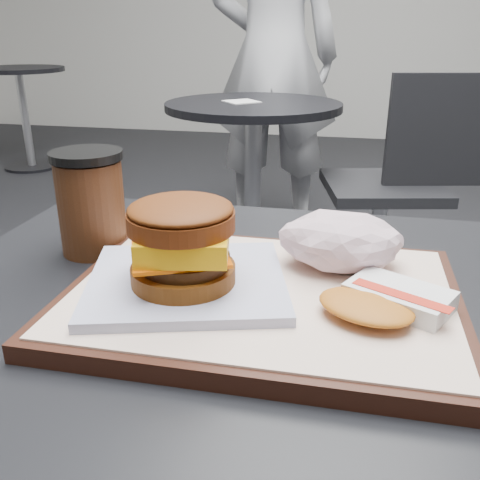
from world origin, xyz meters
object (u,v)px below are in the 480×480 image
customer_table (286,451)px  neighbor_table (253,152)px  crumpled_wrapper (341,241)px  breakfast_sandwich (184,252)px  neighbor_chair (402,175)px  hash_brown (384,301)px  coffee_cup (91,203)px  serving_tray (262,298)px  patron (273,56)px

customer_table → neighbor_table: bearing=102.0°
crumpled_wrapper → neighbor_table: 1.66m
breakfast_sandwich → neighbor_table: (-0.25, 1.68, -0.28)m
crumpled_wrapper → neighbor_chair: (0.19, 1.50, -0.31)m
hash_brown → crumpled_wrapper: (-0.04, 0.09, 0.02)m
customer_table → neighbor_table: (-0.35, 1.65, -0.03)m
breakfast_sandwich → coffee_cup: bearing=143.0°
hash_brown → neighbor_table: size_ratio=0.18×
serving_tray → neighbor_chair: neighbor_chair is taller
customer_table → hash_brown: bearing=-19.2°
breakfast_sandwich → neighbor_table: bearing=98.4°
serving_tray → patron: patron is taller
hash_brown → coffee_cup: coffee_cup is taller
breakfast_sandwich → coffee_cup: (-0.15, 0.11, 0.00)m
hash_brown → coffee_cup: size_ratio=1.08×
customer_table → crumpled_wrapper: 0.25m
neighbor_chair → customer_table: bearing=-98.6°
serving_tray → neighbor_chair: 1.62m
neighbor_chair → patron: size_ratio=0.49×
breakfast_sandwich → customer_table: bearing=14.2°
hash_brown → neighbor_chair: neighbor_chair is taller
coffee_cup → neighbor_chair: size_ratio=0.14×
neighbor_chair → patron: (-0.61, 0.73, 0.38)m
customer_table → breakfast_sandwich: breakfast_sandwich is taller
hash_brown → patron: (-0.46, 2.33, 0.09)m
breakfast_sandwich → crumpled_wrapper: 0.17m
serving_tray → crumpled_wrapper: size_ratio=2.97×
serving_tray → breakfast_sandwich: bearing=-166.5°
breakfast_sandwich → hash_brown: bearing=-1.2°
serving_tray → neighbor_chair: size_ratio=0.43×
serving_tray → breakfast_sandwich: (-0.07, -0.02, 0.05)m
serving_tray → customer_table: bearing=15.8°
customer_table → coffee_cup: bearing=160.7°
neighbor_chair → crumpled_wrapper: bearing=-97.4°
customer_table → crumpled_wrapper: size_ratio=6.26×
coffee_cup → patron: size_ratio=0.07×
breakfast_sandwich → hash_brown: size_ratio=1.70×
crumpled_wrapper → neighbor_chair: 1.54m
crumpled_wrapper → coffee_cup: size_ratio=1.02×
breakfast_sandwich → patron: 2.34m
serving_tray → neighbor_table: serving_tray is taller
serving_tray → hash_brown: bearing=-10.6°
serving_tray → crumpled_wrapper: bearing=44.7°
neighbor_chair → neighbor_table: bearing=171.5°
hash_brown → patron: 2.37m
breakfast_sandwich → neighbor_table: breakfast_sandwich is taller
neighbor_table → patron: patron is taller
breakfast_sandwich → hash_brown: (0.19, -0.00, -0.03)m
hash_brown → neighbor_chair: size_ratio=0.15×
customer_table → hash_brown: hash_brown is taller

